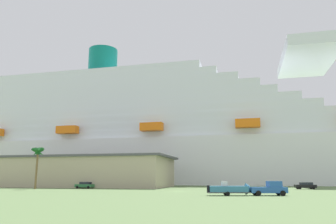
{
  "coord_description": "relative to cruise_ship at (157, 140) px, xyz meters",
  "views": [
    {
      "loc": [
        10.98,
        -66.11,
        2.86
      ],
      "look_at": [
        -7.36,
        25.64,
        21.42
      ],
      "focal_mm": 35.0,
      "sensor_mm": 36.0,
      "label": 1
    }
  ],
  "objects": [
    {
      "name": "small_boat_on_trailer",
      "position": [
        29.95,
        -76.6,
        -16.8
      ],
      "size": [
        8.11,
        3.3,
        2.15
      ],
      "color": "#595960",
      "rests_on": "ground_plane"
    },
    {
      "name": "parked_car_black_coupe",
      "position": [
        46.62,
        -46.01,
        -16.93
      ],
      "size": [
        4.94,
        2.46,
        1.58
      ],
      "color": "black",
      "rests_on": "ground_plane"
    },
    {
      "name": "pickup_truck",
      "position": [
        35.56,
        -75.39,
        -16.72
      ],
      "size": [
        5.9,
        3.19,
        2.2
      ],
      "color": "#2659A5",
      "rests_on": "ground_plane"
    },
    {
      "name": "ground_plane",
      "position": [
        19.32,
        -33.58,
        -17.76
      ],
      "size": [
        600.0,
        600.0,
        0.0
      ],
      "primitive_type": "plane",
      "color": "#567042"
    },
    {
      "name": "cruise_ship",
      "position": [
        0.0,
        0.0,
        0.0
      ],
      "size": [
        228.89,
        44.61,
        65.49
      ],
      "color": "white",
      "rests_on": "ground_plane"
    },
    {
      "name": "parked_car_green_wagon",
      "position": [
        -6.53,
        -51.5,
        -16.93
      ],
      "size": [
        4.97,
        2.48,
        1.58
      ],
      "color": "#2D723F",
      "rests_on": "ground_plane"
    },
    {
      "name": "terminal_building",
      "position": [
        -17.97,
        -39.85,
        -13.44
      ],
      "size": [
        62.91,
        24.33,
        8.6
      ],
      "color": "#B7A88C",
      "rests_on": "ground_plane"
    },
    {
      "name": "palm_tree",
      "position": [
        -16.31,
        -57.71,
        -9.6
      ],
      "size": [
        3.15,
        3.28,
        9.98
      ],
      "color": "brown",
      "rests_on": "ground_plane"
    }
  ]
}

